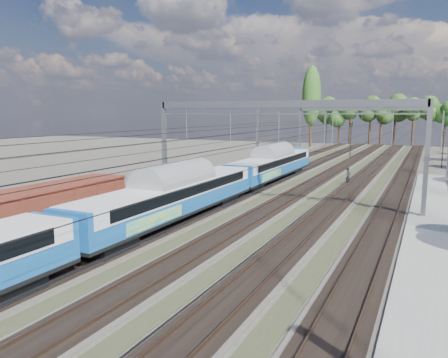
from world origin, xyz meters
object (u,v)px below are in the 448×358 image
at_px(signal_near, 351,136).
at_px(signal_far, 443,145).
at_px(worker, 348,176).
at_px(freight_boxcar, 35,214).
at_px(emu_train, 172,190).

bearing_deg(signal_near, signal_far, -1.85).
relative_size(worker, signal_near, 0.31).
distance_m(freight_boxcar, signal_near, 59.37).
bearing_deg(freight_boxcar, signal_far, 67.01).
distance_m(emu_train, freight_boxcar, 9.01).
bearing_deg(worker, freight_boxcar, 175.69).
height_order(emu_train, signal_near, signal_near).
xyz_separation_m(signal_near, signal_far, (14.04, -6.13, -0.66)).
height_order(worker, signal_far, signal_far).
bearing_deg(worker, signal_far, -7.68).
relative_size(freight_boxcar, worker, 6.75).
height_order(signal_near, signal_far, signal_near).
bearing_deg(worker, signal_near, 26.33).
relative_size(emu_train, signal_near, 9.83).
height_order(emu_train, freight_boxcar, emu_train).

